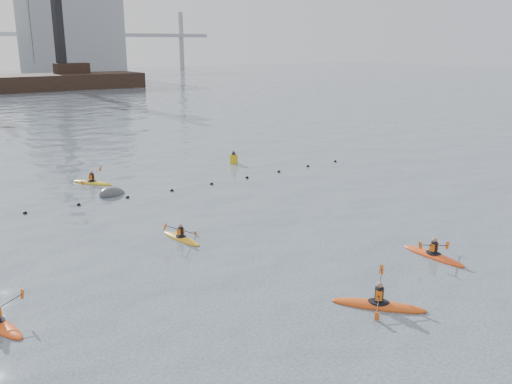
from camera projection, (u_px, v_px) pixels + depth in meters
ground at (462, 346)px, 17.26m from camera, size 400.00×400.00×0.00m
float_line at (149, 193)px, 34.68m from camera, size 33.24×0.73×0.24m
kayaker_0 at (378, 304)px, 19.79m from camera, size 2.73×3.12×1.31m
kayaker_3 at (181, 238)px, 26.62m from camera, size 1.96×2.87×1.12m
kayaker_4 at (433, 255)px, 24.43m from camera, size 2.19×3.24×1.09m
kayaker_5 at (92, 182)px, 37.24m from camera, size 2.28×3.00×1.11m
mooring_buoy at (112, 194)px, 34.53m from camera, size 2.46×1.96×1.39m
nav_buoy at (234, 159)px, 43.43m from camera, size 0.66×0.66×1.20m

